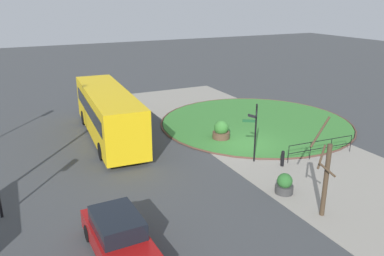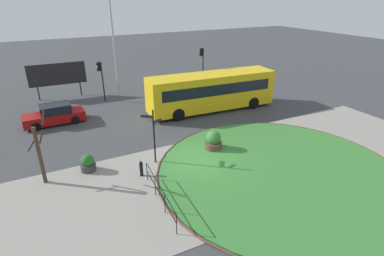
{
  "view_description": "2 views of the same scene",
  "coord_description": "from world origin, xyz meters",
  "px_view_note": "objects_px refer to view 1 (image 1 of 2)",
  "views": [
    {
      "loc": [
        -18.55,
        12.71,
        8.64
      ],
      "look_at": [
        0.21,
        3.47,
        1.6
      ],
      "focal_mm": 36.35,
      "sensor_mm": 36.0,
      "label": 1
    },
    {
      "loc": [
        -7.46,
        -13.96,
        9.15
      ],
      "look_at": [
        0.64,
        1.89,
        1.22
      ],
      "focal_mm": 28.5,
      "sensor_mm": 36.0,
      "label": 2
    }
  ],
  "objects_px": {
    "planter_near_signpost": "(284,185)",
    "bus_yellow": "(108,113)",
    "planter_kerbside": "(221,131)",
    "street_tree_bare": "(325,175)",
    "car_far_lane": "(119,237)",
    "signpost_directional": "(255,129)",
    "bollard_foreground": "(283,158)"
  },
  "relations": [
    {
      "from": "planter_near_signpost",
      "to": "bus_yellow",
      "type": "bearing_deg",
      "value": 25.47
    },
    {
      "from": "planter_kerbside",
      "to": "street_tree_bare",
      "type": "xyz_separation_m",
      "value": [
        -9.7,
        0.84,
        1.25
      ]
    },
    {
      "from": "car_far_lane",
      "to": "planter_near_signpost",
      "type": "relative_size",
      "value": 4.43
    },
    {
      "from": "bus_yellow",
      "to": "street_tree_bare",
      "type": "relative_size",
      "value": 2.65
    },
    {
      "from": "planter_kerbside",
      "to": "street_tree_bare",
      "type": "bearing_deg",
      "value": 175.04
    },
    {
      "from": "signpost_directional",
      "to": "planter_kerbside",
      "type": "relative_size",
      "value": 2.59
    },
    {
      "from": "planter_near_signpost",
      "to": "street_tree_bare",
      "type": "distance_m",
      "value": 2.59
    },
    {
      "from": "bollard_foreground",
      "to": "car_far_lane",
      "type": "xyz_separation_m",
      "value": [
        -3.49,
        9.99,
        0.23
      ]
    },
    {
      "from": "bus_yellow",
      "to": "planter_kerbside",
      "type": "bearing_deg",
      "value": -115.95
    },
    {
      "from": "car_far_lane",
      "to": "planter_kerbside",
      "type": "relative_size",
      "value": 3.42
    },
    {
      "from": "planter_kerbside",
      "to": "bollard_foreground",
      "type": "bearing_deg",
      "value": -170.17
    },
    {
      "from": "planter_near_signpost",
      "to": "planter_kerbside",
      "type": "relative_size",
      "value": 0.77
    },
    {
      "from": "signpost_directional",
      "to": "car_far_lane",
      "type": "height_order",
      "value": "signpost_directional"
    },
    {
      "from": "signpost_directional",
      "to": "car_far_lane",
      "type": "relative_size",
      "value": 0.76
    },
    {
      "from": "car_far_lane",
      "to": "planter_near_signpost",
      "type": "bearing_deg",
      "value": 95.43
    },
    {
      "from": "bollard_foreground",
      "to": "planter_kerbside",
      "type": "distance_m",
      "value": 5.11
    },
    {
      "from": "signpost_directional",
      "to": "bus_yellow",
      "type": "height_order",
      "value": "signpost_directional"
    },
    {
      "from": "bollard_foreground",
      "to": "car_far_lane",
      "type": "relative_size",
      "value": 0.21
    },
    {
      "from": "signpost_directional",
      "to": "bus_yellow",
      "type": "xyz_separation_m",
      "value": [
        7.38,
        6.07,
        -0.25
      ]
    },
    {
      "from": "bollard_foreground",
      "to": "bus_yellow",
      "type": "xyz_separation_m",
      "value": [
        8.57,
        7.14,
        1.21
      ]
    },
    {
      "from": "bollard_foreground",
      "to": "bus_yellow",
      "type": "distance_m",
      "value": 11.22
    },
    {
      "from": "signpost_directional",
      "to": "street_tree_bare",
      "type": "relative_size",
      "value": 0.81
    },
    {
      "from": "signpost_directional",
      "to": "bollard_foreground",
      "type": "height_order",
      "value": "signpost_directional"
    },
    {
      "from": "bus_yellow",
      "to": "planter_kerbside",
      "type": "height_order",
      "value": "bus_yellow"
    },
    {
      "from": "bus_yellow",
      "to": "planter_kerbside",
      "type": "distance_m",
      "value": 7.28
    },
    {
      "from": "bollard_foreground",
      "to": "street_tree_bare",
      "type": "distance_m",
      "value": 5.16
    },
    {
      "from": "planter_kerbside",
      "to": "planter_near_signpost",
      "type": "bearing_deg",
      "value": 172.39
    },
    {
      "from": "signpost_directional",
      "to": "planter_kerbside",
      "type": "height_order",
      "value": "signpost_directional"
    },
    {
      "from": "car_far_lane",
      "to": "planter_near_signpost",
      "type": "xyz_separation_m",
      "value": [
        1.01,
        -8.11,
        -0.25
      ]
    },
    {
      "from": "bus_yellow",
      "to": "street_tree_bare",
      "type": "height_order",
      "value": "street_tree_bare"
    },
    {
      "from": "street_tree_bare",
      "to": "bollard_foreground",
      "type": "bearing_deg",
      "value": -20.16
    },
    {
      "from": "bus_yellow",
      "to": "planter_kerbside",
      "type": "xyz_separation_m",
      "value": [
        -3.54,
        -6.27,
        -1.1
      ]
    }
  ]
}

